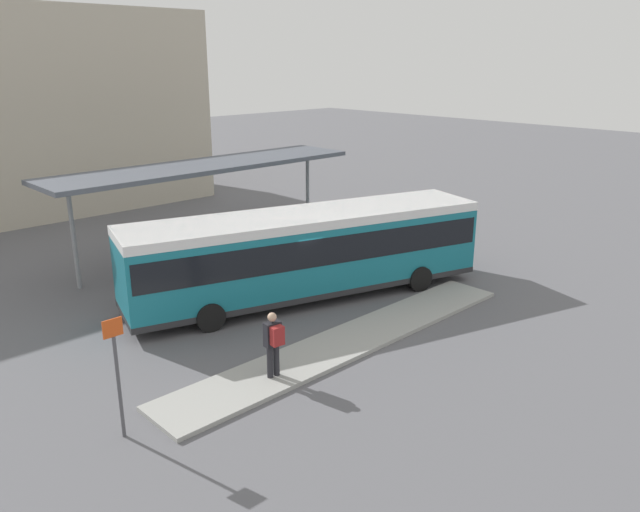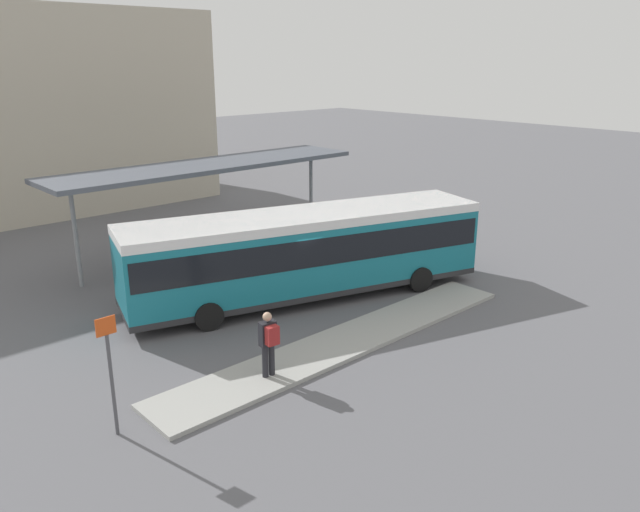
{
  "view_description": "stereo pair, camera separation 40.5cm",
  "coord_description": "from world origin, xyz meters",
  "px_view_note": "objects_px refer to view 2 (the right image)",
  "views": [
    {
      "loc": [
        -13.62,
        -14.98,
        7.96
      ],
      "look_at": [
        0.62,
        0.0,
        1.35
      ],
      "focal_mm": 35.0,
      "sensor_mm": 36.0,
      "label": 1
    },
    {
      "loc": [
        -13.33,
        -15.25,
        7.96
      ],
      "look_at": [
        0.62,
        0.0,
        1.35
      ],
      "focal_mm": 35.0,
      "sensor_mm": 36.0,
      "label": 2
    }
  ],
  "objects_px": {
    "bicycle_blue": "(411,229)",
    "bicycle_red": "(398,227)",
    "bicycle_black": "(389,224)",
    "city_bus": "(307,248)",
    "pedestrian_waiting": "(269,340)",
    "bicycle_orange": "(427,232)",
    "platform_sign": "(111,371)"
  },
  "relations": [
    {
      "from": "bicycle_red",
      "to": "bicycle_black",
      "type": "distance_m",
      "value": 0.73
    },
    {
      "from": "pedestrian_waiting",
      "to": "bicycle_blue",
      "type": "distance_m",
      "value": 14.48
    },
    {
      "from": "pedestrian_waiting",
      "to": "bicycle_blue",
      "type": "relative_size",
      "value": 0.99
    },
    {
      "from": "bicycle_blue",
      "to": "bicycle_red",
      "type": "distance_m",
      "value": 0.72
    },
    {
      "from": "city_bus",
      "to": "bicycle_black",
      "type": "distance_m",
      "value": 9.48
    },
    {
      "from": "pedestrian_waiting",
      "to": "bicycle_red",
      "type": "relative_size",
      "value": 1.08
    },
    {
      "from": "bicycle_black",
      "to": "city_bus",
      "type": "bearing_deg",
      "value": 113.59
    },
    {
      "from": "pedestrian_waiting",
      "to": "platform_sign",
      "type": "distance_m",
      "value": 4.01
    },
    {
      "from": "pedestrian_waiting",
      "to": "bicycle_red",
      "type": "bearing_deg",
      "value": -55.78
    },
    {
      "from": "bicycle_orange",
      "to": "bicycle_black",
      "type": "bearing_deg",
      "value": -176.05
    },
    {
      "from": "city_bus",
      "to": "platform_sign",
      "type": "height_order",
      "value": "city_bus"
    },
    {
      "from": "bicycle_blue",
      "to": "platform_sign",
      "type": "distance_m",
      "value": 18.05
    },
    {
      "from": "bicycle_orange",
      "to": "bicycle_red",
      "type": "xyz_separation_m",
      "value": [
        -0.3,
        1.43,
        -0.02
      ]
    },
    {
      "from": "city_bus",
      "to": "bicycle_black",
      "type": "bearing_deg",
      "value": 40.72
    },
    {
      "from": "city_bus",
      "to": "bicycle_blue",
      "type": "xyz_separation_m",
      "value": [
        8.47,
        2.36,
        -1.38
      ]
    },
    {
      "from": "pedestrian_waiting",
      "to": "bicycle_blue",
      "type": "height_order",
      "value": "pedestrian_waiting"
    },
    {
      "from": "bicycle_orange",
      "to": "bicycle_black",
      "type": "xyz_separation_m",
      "value": [
        -0.13,
        2.15,
        -0.02
      ]
    },
    {
      "from": "bicycle_black",
      "to": "platform_sign",
      "type": "relative_size",
      "value": 0.58
    },
    {
      "from": "bicycle_blue",
      "to": "bicycle_red",
      "type": "relative_size",
      "value": 1.09
    },
    {
      "from": "platform_sign",
      "to": "city_bus",
      "type": "bearing_deg",
      "value": 21.7
    },
    {
      "from": "bicycle_blue",
      "to": "bicycle_red",
      "type": "height_order",
      "value": "bicycle_blue"
    },
    {
      "from": "pedestrian_waiting",
      "to": "platform_sign",
      "type": "relative_size",
      "value": 0.63
    },
    {
      "from": "bicycle_orange",
      "to": "bicycle_red",
      "type": "height_order",
      "value": "bicycle_orange"
    },
    {
      "from": "bicycle_blue",
      "to": "bicycle_red",
      "type": "bearing_deg",
      "value": -171.2
    },
    {
      "from": "bicycle_blue",
      "to": "platform_sign",
      "type": "height_order",
      "value": "platform_sign"
    },
    {
      "from": "city_bus",
      "to": "pedestrian_waiting",
      "type": "height_order",
      "value": "city_bus"
    },
    {
      "from": "bicycle_orange",
      "to": "bicycle_blue",
      "type": "relative_size",
      "value": 0.97
    },
    {
      "from": "city_bus",
      "to": "bicycle_blue",
      "type": "relative_size",
      "value": 7.07
    },
    {
      "from": "pedestrian_waiting",
      "to": "bicycle_orange",
      "type": "bearing_deg",
      "value": -61.39
    },
    {
      "from": "city_bus",
      "to": "platform_sign",
      "type": "relative_size",
      "value": 4.51
    },
    {
      "from": "bicycle_orange",
      "to": "platform_sign",
      "type": "height_order",
      "value": "platform_sign"
    },
    {
      "from": "city_bus",
      "to": "bicycle_orange",
      "type": "relative_size",
      "value": 7.32
    }
  ]
}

